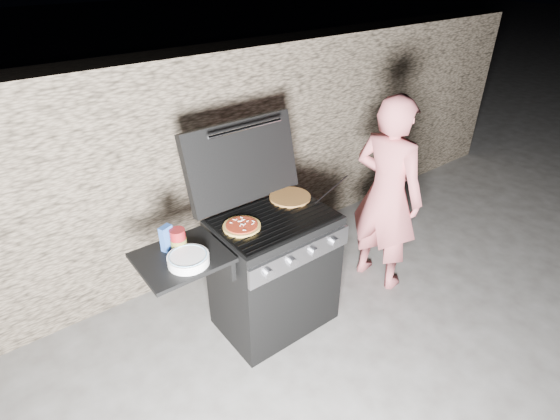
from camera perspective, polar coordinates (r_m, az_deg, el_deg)
ground at (r=3.44m, az=-0.68°, el=-14.00°), size 50.00×50.00×0.00m
stone_wall at (r=3.67m, az=-10.71°, el=5.77°), size 8.00×0.35×1.80m
gas_grill at (r=3.02m, az=-4.58°, el=-9.87°), size 1.34×0.79×0.91m
pizza_topped at (r=2.77m, az=-5.02°, el=-2.07°), size 0.30×0.30×0.03m
pizza_plain at (r=3.09m, az=1.31°, el=1.70°), size 0.37×0.37×0.02m
sauce_jar at (r=2.61m, az=-13.15°, el=-3.84°), size 0.10×0.10×0.14m
blue_carton at (r=2.63m, az=-14.59°, el=-3.57°), size 0.08×0.07×0.16m
plate_stack at (r=2.52m, az=-11.88°, el=-6.33°), size 0.25×0.25×0.05m
person at (r=3.47m, az=13.77°, el=1.91°), size 0.46×0.63×1.59m
tongs at (r=3.14m, az=6.78°, el=2.65°), size 0.38×0.09×0.08m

